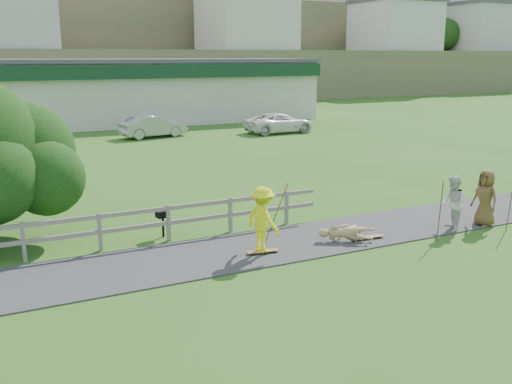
% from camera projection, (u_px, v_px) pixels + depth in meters
% --- Properties ---
extents(ground, '(260.00, 260.00, 0.00)m').
position_uv_depth(ground, '(282.00, 266.00, 14.95)').
color(ground, '#2B5E1A').
rests_on(ground, ground).
extents(path, '(34.00, 3.00, 0.04)m').
position_uv_depth(path, '(256.00, 248.00, 16.25)').
color(path, '#313134').
rests_on(path, ground).
extents(fence, '(15.05, 0.10, 1.10)m').
position_uv_depth(fence, '(77.00, 229.00, 15.65)').
color(fence, '#68655C').
rests_on(fence, ground).
extents(strip_mall, '(32.50, 10.75, 5.10)m').
position_uv_depth(strip_mall, '(118.00, 91.00, 46.50)').
color(strip_mall, beige).
rests_on(strip_mall, ground).
extents(skater_rider, '(0.95, 1.31, 1.82)m').
position_uv_depth(skater_rider, '(263.00, 223.00, 15.57)').
color(skater_rider, '#F4F617').
rests_on(skater_rider, ground).
extents(skater_fallen, '(1.14, 1.57, 0.58)m').
position_uv_depth(skater_fallen, '(346.00, 233.00, 16.69)').
color(skater_fallen, tan).
rests_on(skater_fallen, ground).
extents(spectator_a, '(0.99, 1.06, 1.75)m').
position_uv_depth(spectator_a, '(453.00, 204.00, 17.73)').
color(spectator_a, silver).
rests_on(spectator_a, ground).
extents(spectator_c, '(0.65, 0.94, 1.83)m').
position_uv_depth(spectator_c, '(485.00, 198.00, 18.24)').
color(spectator_c, brown).
rests_on(spectator_c, ground).
extents(car_silver, '(4.70, 2.33, 1.48)m').
position_uv_depth(car_silver, '(153.00, 126.00, 38.20)').
color(car_silver, '#A1A4A8').
rests_on(car_silver, ground).
extents(car_white, '(5.13, 2.53, 1.40)m').
position_uv_depth(car_white, '(280.00, 123.00, 40.45)').
color(car_white, white).
rests_on(car_white, ground).
extents(bbq, '(0.41, 0.33, 0.82)m').
position_uv_depth(bbq, '(163.00, 224.00, 17.21)').
color(bbq, black).
rests_on(bbq, ground).
extents(longboard_rider, '(0.92, 0.33, 0.10)m').
position_uv_depth(longboard_rider, '(263.00, 253.00, 15.77)').
color(longboard_rider, brown).
rests_on(longboard_rider, ground).
extents(longboard_fallen, '(0.93, 0.30, 0.10)m').
position_uv_depth(longboard_fallen, '(369.00, 238.00, 17.01)').
color(longboard_fallen, brown).
rests_on(longboard_fallen, ground).
extents(helmet, '(0.31, 0.31, 0.31)m').
position_uv_depth(helmet, '(355.00, 232.00, 17.29)').
color(helmet, '#A21015').
rests_on(helmet, ground).
extents(pole_rider, '(0.03, 0.03, 2.00)m').
position_uv_depth(pole_rider, '(275.00, 214.00, 16.15)').
color(pole_rider, brown).
rests_on(pole_rider, ground).
extents(pole_spec_left, '(0.03, 0.03, 1.85)m').
position_uv_depth(pole_spec_left, '(440.00, 212.00, 16.66)').
color(pole_spec_left, brown).
rests_on(pole_spec_left, ground).
extents(pole_spec_right, '(0.03, 0.03, 2.03)m').
position_uv_depth(pole_spec_right, '(511.00, 199.00, 17.75)').
color(pole_spec_right, brown).
rests_on(pole_spec_right, ground).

